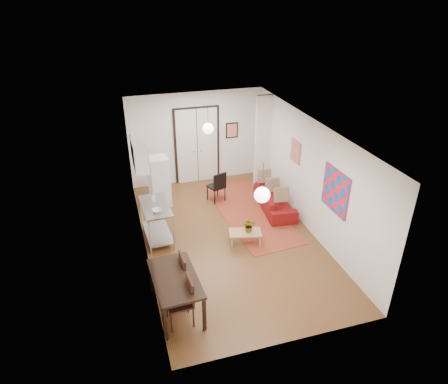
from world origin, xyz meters
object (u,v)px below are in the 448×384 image
object	(u,v)px
sofa	(275,200)
fridge	(159,182)
dining_chair_near	(171,272)
dining_table	(175,281)
coffee_table	(245,234)
kitchen_counter	(156,217)
dining_chair_far	(178,295)
black_side_chair	(215,182)

from	to	relation	value
sofa	fridge	distance (m)	3.32
fridge	dining_chair_near	size ratio (longest dim) A/B	1.48
dining_chair_near	fridge	bearing A→B (deg)	172.13
fridge	dining_table	size ratio (longest dim) A/B	0.99
sofa	dining_chair_near	xyz separation A→B (m)	(-3.42, -2.70, 0.30)
coffee_table	fridge	bearing A→B (deg)	123.56
coffee_table	dining_chair_near	xyz separation A→B (m)	(-2.04, -1.29, 0.28)
fridge	dining_table	bearing A→B (deg)	-102.48
dining_table	dining_chair_near	size ratio (longest dim) A/B	1.50
kitchen_counter	dining_table	distance (m)	2.57
kitchen_counter	dining_table	size ratio (longest dim) A/B	0.87
dining_chair_near	dining_chair_far	xyz separation A→B (m)	(0.00, -0.70, 0.00)
sofa	dining_chair_near	size ratio (longest dim) A/B	1.91
fridge	dining_chair_near	bearing A→B (deg)	-103.00
sofa	fridge	bearing A→B (deg)	74.98
kitchen_counter	fridge	bearing A→B (deg)	76.21
sofa	black_side_chair	bearing A→B (deg)	60.16
fridge	black_side_chair	bearing A→B (deg)	-12.13
coffee_table	dining_chair_far	bearing A→B (deg)	-135.62
kitchen_counter	dining_table	xyz separation A→B (m)	(-0.00, -2.57, 0.08)
dining_table	dining_chair_near	bearing A→B (deg)	90.00
fridge	black_side_chair	xyz separation A→B (m)	(1.61, -0.12, -0.19)
kitchen_counter	dining_chair_near	xyz separation A→B (m)	(-0.00, -2.12, -0.06)
sofa	dining_chair_far	xyz separation A→B (m)	(-3.42, -3.40, 0.30)
dining_table	dining_chair_far	bearing A→B (deg)	-90.00
fridge	black_side_chair	size ratio (longest dim) A/B	1.58
sofa	coffee_table	bearing A→B (deg)	141.06
kitchen_counter	black_side_chair	world-z (taller)	kitchen_counter
coffee_table	black_side_chair	distance (m)	2.46
dining_chair_near	black_side_chair	size ratio (longest dim) A/B	1.06
sofa	dining_chair_near	world-z (taller)	dining_chair_near
fridge	dining_chair_far	bearing A→B (deg)	-102.23
coffee_table	kitchen_counter	size ratio (longest dim) A/B	0.65
black_side_chair	sofa	bearing A→B (deg)	124.02
black_side_chair	dining_chair_near	bearing A→B (deg)	41.90
dining_chair_near	coffee_table	bearing A→B (deg)	119.54
coffee_table	black_side_chair	bearing A→B (deg)	91.98
sofa	kitchen_counter	distance (m)	3.48
dining_table	black_side_chair	world-z (taller)	black_side_chair
dining_chair_far	black_side_chair	xyz separation A→B (m)	(1.95, 4.44, -0.03)
dining_table	black_side_chair	xyz separation A→B (m)	(1.95, 4.19, -0.17)
sofa	coffee_table	world-z (taller)	sofa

